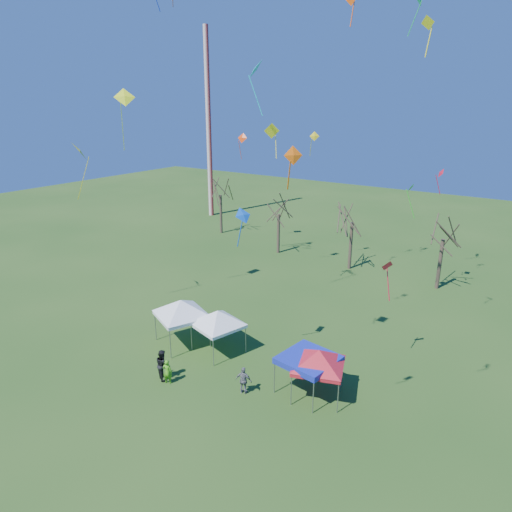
{
  "coord_description": "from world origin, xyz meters",
  "views": [
    {
      "loc": [
        14.0,
        -15.51,
        15.51
      ],
      "look_at": [
        1.24,
        3.0,
        7.92
      ],
      "focal_mm": 32.0,
      "sensor_mm": 36.0,
      "label": 1
    }
  ],
  "objects_px": {
    "radio_mast": "(209,126)",
    "tree_3": "(446,221)",
    "tent_blue": "(309,360)",
    "person_green": "(167,372)",
    "person_grey": "(244,381)",
    "tree_1": "(279,200)",
    "tree_2": "(353,206)",
    "tent_red": "(319,353)",
    "tent_white_mid": "(218,313)",
    "tent_white_west": "(181,303)",
    "person_dark": "(163,365)",
    "tree_0": "(220,181)"
  },
  "relations": [
    {
      "from": "tree_1",
      "to": "tent_white_mid",
      "type": "bearing_deg",
      "value": -68.6
    },
    {
      "from": "tent_red",
      "to": "person_green",
      "type": "distance_m",
      "value": 8.82
    },
    {
      "from": "person_green",
      "to": "tree_1",
      "type": "bearing_deg",
      "value": -95.26
    },
    {
      "from": "person_green",
      "to": "person_dark",
      "type": "bearing_deg",
      "value": -40.02
    },
    {
      "from": "tent_blue",
      "to": "tent_white_mid",
      "type": "bearing_deg",
      "value": 174.9
    },
    {
      "from": "tree_2",
      "to": "tent_white_mid",
      "type": "distance_m",
      "value": 19.89
    },
    {
      "from": "tree_1",
      "to": "tent_white_west",
      "type": "distance_m",
      "value": 21.23
    },
    {
      "from": "radio_mast",
      "to": "tent_white_west",
      "type": "height_order",
      "value": "radio_mast"
    },
    {
      "from": "tent_white_mid",
      "to": "person_green",
      "type": "relative_size",
      "value": 2.44
    },
    {
      "from": "tent_red",
      "to": "person_green",
      "type": "bearing_deg",
      "value": -153.28
    },
    {
      "from": "tree_1",
      "to": "person_grey",
      "type": "relative_size",
      "value": 4.64
    },
    {
      "from": "person_green",
      "to": "person_dark",
      "type": "distance_m",
      "value": 0.6
    },
    {
      "from": "tent_red",
      "to": "tent_blue",
      "type": "bearing_deg",
      "value": -177.36
    },
    {
      "from": "tree_2",
      "to": "tent_white_mid",
      "type": "relative_size",
      "value": 2.22
    },
    {
      "from": "tree_1",
      "to": "tent_white_mid",
      "type": "distance_m",
      "value": 21.52
    },
    {
      "from": "tent_white_west",
      "to": "person_grey",
      "type": "xyz_separation_m",
      "value": [
        6.68,
        -2.18,
        -2.18
      ]
    },
    {
      "from": "tree_3",
      "to": "tent_red",
      "type": "xyz_separation_m",
      "value": [
        -1.51,
        -19.82,
        -3.41
      ]
    },
    {
      "from": "person_grey",
      "to": "person_green",
      "type": "bearing_deg",
      "value": 7.19
    },
    {
      "from": "tent_red",
      "to": "person_grey",
      "type": "height_order",
      "value": "tent_red"
    },
    {
      "from": "tent_white_west",
      "to": "tent_red",
      "type": "xyz_separation_m",
      "value": [
        10.16,
        -0.02,
        -0.32
      ]
    },
    {
      "from": "tree_1",
      "to": "tent_blue",
      "type": "xyz_separation_m",
      "value": [
        14.69,
        -20.45,
        -3.74
      ]
    },
    {
      "from": "person_green",
      "to": "tent_white_west",
      "type": "bearing_deg",
      "value": -80.2
    },
    {
      "from": "tent_blue",
      "to": "person_grey",
      "type": "bearing_deg",
      "value": -143.49
    },
    {
      "from": "tent_white_west",
      "to": "person_dark",
      "type": "xyz_separation_m",
      "value": [
        1.92,
        -3.72,
        -2.05
      ]
    },
    {
      "from": "person_green",
      "to": "person_grey",
      "type": "relative_size",
      "value": 0.93
    },
    {
      "from": "tree_3",
      "to": "person_grey",
      "type": "distance_m",
      "value": 23.14
    },
    {
      "from": "radio_mast",
      "to": "tree_2",
      "type": "relative_size",
      "value": 3.06
    },
    {
      "from": "person_green",
      "to": "tent_red",
      "type": "bearing_deg",
      "value": -175.92
    },
    {
      "from": "tent_red",
      "to": "person_grey",
      "type": "relative_size",
      "value": 2.18
    },
    {
      "from": "tent_blue",
      "to": "person_green",
      "type": "bearing_deg",
      "value": -151.54
    },
    {
      "from": "radio_mast",
      "to": "tree_0",
      "type": "bearing_deg",
      "value": -42.77
    },
    {
      "from": "tree_1",
      "to": "tent_blue",
      "type": "height_order",
      "value": "tree_1"
    },
    {
      "from": "tent_white_west",
      "to": "person_dark",
      "type": "relative_size",
      "value": 2.09
    },
    {
      "from": "radio_mast",
      "to": "tree_3",
      "type": "height_order",
      "value": "radio_mast"
    },
    {
      "from": "tree_3",
      "to": "person_dark",
      "type": "distance_m",
      "value": 25.97
    },
    {
      "from": "tent_blue",
      "to": "person_grey",
      "type": "relative_size",
      "value": 1.98
    },
    {
      "from": "tent_white_west",
      "to": "person_grey",
      "type": "height_order",
      "value": "tent_white_west"
    },
    {
      "from": "person_grey",
      "to": "tree_3",
      "type": "bearing_deg",
      "value": -117.72
    },
    {
      "from": "tree_2",
      "to": "tent_red",
      "type": "relative_size",
      "value": 2.31
    },
    {
      "from": "radio_mast",
      "to": "tree_3",
      "type": "distance_m",
      "value": 36.04
    },
    {
      "from": "tree_1",
      "to": "tree_2",
      "type": "relative_size",
      "value": 0.92
    },
    {
      "from": "tree_1",
      "to": "person_green",
      "type": "relative_size",
      "value": 4.99
    },
    {
      "from": "radio_mast",
      "to": "person_dark",
      "type": "relative_size",
      "value": 13.33
    },
    {
      "from": "tent_white_mid",
      "to": "tent_blue",
      "type": "height_order",
      "value": "tent_white_mid"
    },
    {
      "from": "tent_white_west",
      "to": "tent_red",
      "type": "height_order",
      "value": "tent_white_west"
    },
    {
      "from": "tent_white_mid",
      "to": "person_grey",
      "type": "relative_size",
      "value": 2.27
    },
    {
      "from": "tent_white_mid",
      "to": "tent_blue",
      "type": "distance_m",
      "value": 6.98
    },
    {
      "from": "tree_1",
      "to": "tree_3",
      "type": "distance_m",
      "value": 16.81
    },
    {
      "from": "tree_0",
      "to": "tree_3",
      "type": "xyz_separation_m",
      "value": [
        26.88,
        -3.34,
        -0.41
      ]
    },
    {
      "from": "tree_3",
      "to": "person_grey",
      "type": "bearing_deg",
      "value": -102.78
    }
  ]
}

